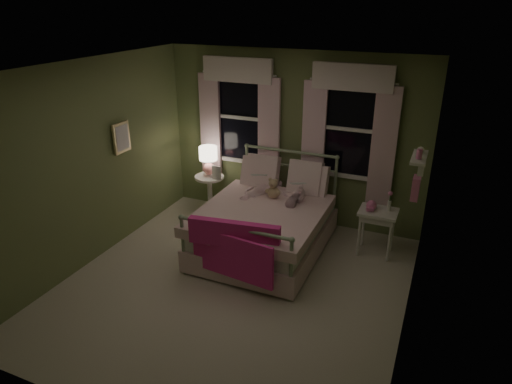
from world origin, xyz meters
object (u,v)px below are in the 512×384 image
at_px(teddy_bear, 273,190).
at_px(table_lamp, 208,158).
at_px(nightstand_right, 378,217).
at_px(nightstand_left, 210,189).
at_px(bed, 266,224).
at_px(child_right, 297,178).
at_px(child_left, 259,170).

bearing_deg(teddy_bear, table_lamp, 160.88).
bearing_deg(nightstand_right, nightstand_left, 175.06).
xyz_separation_m(bed, child_right, (0.28, 0.42, 0.58)).
height_order(bed, child_right, child_right).
xyz_separation_m(child_left, nightstand_left, (-0.98, 0.28, -0.57)).
distance_m(child_left, nightstand_left, 1.17).
relative_size(bed, child_left, 2.44).
distance_m(child_left, child_right, 0.56).
bearing_deg(nightstand_right, child_right, -177.67).
distance_m(child_right, nightstand_right, 1.22).
relative_size(teddy_bear, nightstand_left, 0.47).
distance_m(teddy_bear, nightstand_left, 1.39).
distance_m(table_lamp, nightstand_right, 2.73).
bearing_deg(nightstand_left, bed, -29.04).
bearing_deg(child_right, child_left, -2.99).
bearing_deg(child_right, nightstand_left, -13.25).
bearing_deg(child_left, bed, 139.16).
height_order(bed, table_lamp, bed).
bearing_deg(table_lamp, child_right, -10.25).
height_order(nightstand_left, table_lamp, table_lamp).
bearing_deg(child_left, child_right, -164.44).
relative_size(bed, table_lamp, 4.43).
xyz_separation_m(teddy_bear, nightstand_left, (-1.26, 0.44, -0.37)).
height_order(child_right, nightstand_right, child_right).
bearing_deg(bed, child_left, 123.60).
height_order(child_right, teddy_bear, child_right).
relative_size(child_right, nightstand_left, 1.21).
height_order(teddy_bear, nightstand_left, teddy_bear).
bearing_deg(nightstand_right, teddy_bear, -171.81).
relative_size(teddy_bear, nightstand_right, 0.47).
bearing_deg(bed, nightstand_left, 150.96).
bearing_deg(nightstand_right, table_lamp, 175.06).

